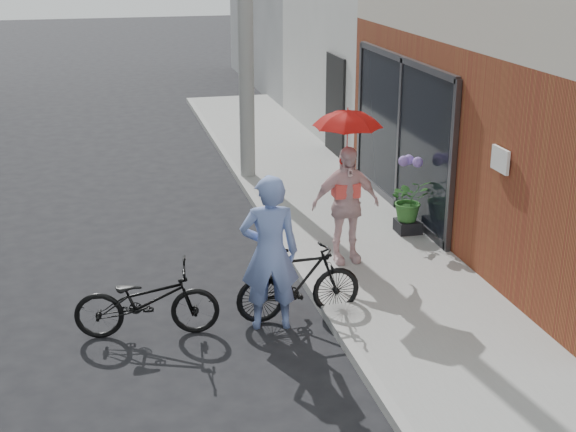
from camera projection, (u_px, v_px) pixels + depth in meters
name	position (u px, v px, depth m)	size (l,w,h in m)	color
ground	(253.00, 328.00, 9.54)	(80.00, 80.00, 0.00)	black
sidewalk	(366.00, 248.00, 11.82)	(2.20, 24.00, 0.12)	gray
curb	(290.00, 255.00, 11.56)	(0.12, 24.00, 0.12)	#9E9E99
officer	(270.00, 253.00, 9.28)	(0.69, 0.45, 1.89)	#738ACD
bike_left	(147.00, 301.00, 9.24)	(0.58, 1.67, 0.88)	black
bike_right	(299.00, 282.00, 9.65)	(0.44, 1.56, 0.94)	black
kimono_woman	(346.00, 205.00, 10.96)	(0.96, 0.40, 1.64)	#F2CBCC
parasol	(348.00, 118.00, 10.56)	(0.88, 0.88, 0.78)	red
planter	(408.00, 226.00, 12.27)	(0.36, 0.36, 0.19)	black
potted_plant	(409.00, 200.00, 12.13)	(0.60, 0.52, 0.66)	#326B2B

